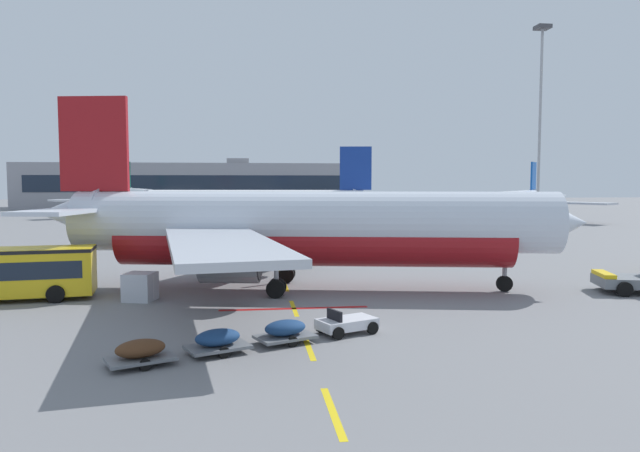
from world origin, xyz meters
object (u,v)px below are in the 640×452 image
(airliner_mid_left, at_px, (260,206))
(baggage_train, at_px, (253,335))
(airliner_foreground, at_px, (304,227))
(airliner_far_right, at_px, (519,202))
(airliner_far_center, at_px, (137,199))
(apron_light_mast_far, at_px, (540,107))
(uld_cargo_container, at_px, (140,287))

(airliner_mid_left, relative_size, baggage_train, 2.90)
(airliner_foreground, xyz_separation_m, airliner_mid_left, (-1.86, 40.64, -0.25))
(airliner_far_right, bearing_deg, baggage_train, -122.83)
(airliner_far_center, bearing_deg, apron_light_mast_far, -35.95)
(airliner_far_center, bearing_deg, airliner_far_right, -17.27)
(airliner_foreground, distance_m, airliner_far_center, 83.76)
(airliner_far_center, bearing_deg, airliner_foreground, -72.93)
(airliner_far_center, bearing_deg, airliner_mid_left, -60.05)
(airliner_foreground, height_order, airliner_mid_left, airliner_foreground)
(airliner_far_center, xyz_separation_m, baggage_train, (21.24, -92.95, -3.07))
(airliner_foreground, bearing_deg, apron_light_mast_far, 46.68)
(airliner_foreground, height_order, airliner_far_right, airliner_foreground)
(uld_cargo_container, bearing_deg, airliner_far_center, 100.26)
(airliner_far_center, height_order, apron_light_mast_far, apron_light_mast_far)
(baggage_train, relative_size, uld_cargo_container, 5.72)
(airliner_foreground, height_order, baggage_train, airliner_foreground)
(baggage_train, xyz_separation_m, uld_cargo_container, (-6.32, 10.51, 0.27))
(airliner_mid_left, distance_m, airliner_far_right, 48.55)
(baggage_train, distance_m, apron_light_mast_far, 64.85)
(airliner_far_right, relative_size, baggage_train, 2.43)
(airliner_mid_left, distance_m, uld_cargo_container, 43.80)
(baggage_train, bearing_deg, airliner_foreground, 75.43)
(baggage_train, height_order, uld_cargo_container, uld_cargo_container)
(airliner_far_right, height_order, apron_light_mast_far, apron_light_mast_far)
(airliner_foreground, relative_size, apron_light_mast_far, 1.28)
(airliner_far_right, relative_size, uld_cargo_container, 13.88)
(airliner_far_right, xyz_separation_m, apron_light_mast_far, (-8.20, -22.08, 13.28))
(uld_cargo_container, distance_m, apron_light_mast_far, 61.50)
(airliner_mid_left, relative_size, airliner_far_right, 1.20)
(uld_cargo_container, bearing_deg, apron_light_mast_far, 41.45)
(airliner_mid_left, distance_m, apron_light_mast_far, 39.14)
(airliner_far_center, height_order, baggage_train, airliner_far_center)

